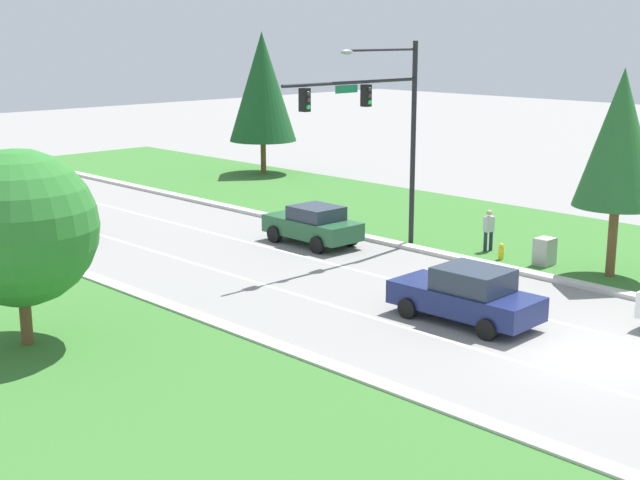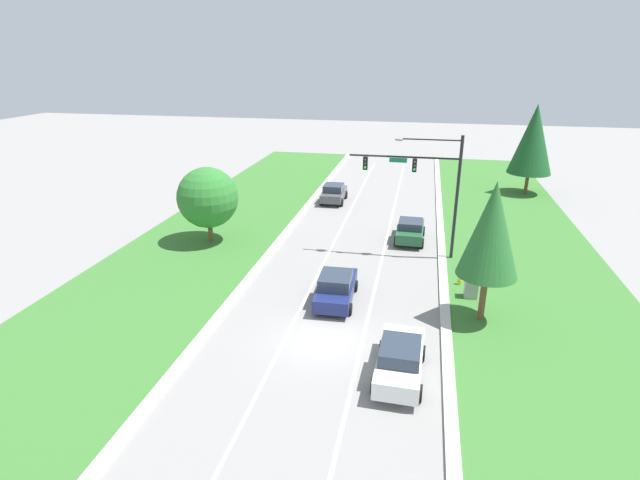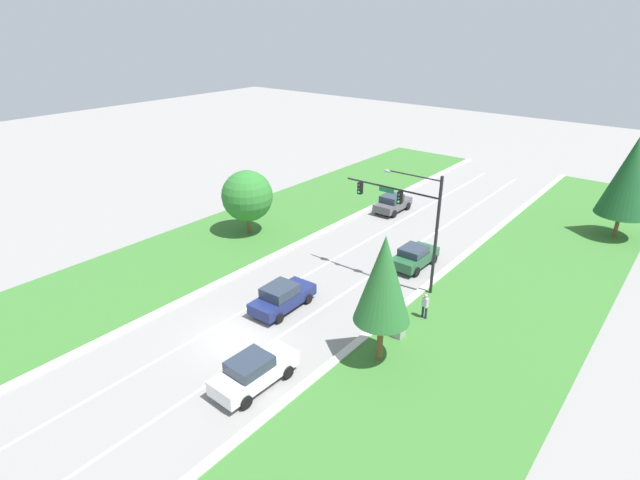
{
  "view_description": "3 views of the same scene",
  "coord_description": "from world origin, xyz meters",
  "px_view_note": "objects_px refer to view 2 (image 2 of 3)",
  "views": [
    {
      "loc": [
        -20.6,
        -10.93,
        8.32
      ],
      "look_at": [
        -1.34,
        8.88,
        1.85
      ],
      "focal_mm": 50.0,
      "sensor_mm": 36.0,
      "label": 1
    },
    {
      "loc": [
        3.96,
        -19.84,
        12.64
      ],
      "look_at": [
        -2.0,
        8.81,
        1.63
      ],
      "focal_mm": 28.0,
      "sensor_mm": 36.0,
      "label": 2
    },
    {
      "loc": [
        18.39,
        -15.34,
        16.59
      ],
      "look_at": [
        -2.05,
        10.13,
        1.99
      ],
      "focal_mm": 28.0,
      "sensor_mm": 36.0,
      "label": 3
    }
  ],
  "objects_px": {
    "graphite_sedan": "(334,193)",
    "conifer_near_right_tree": "(491,230)",
    "fire_hydrant": "(460,280)",
    "navy_sedan": "(336,288)",
    "oak_near_left_tree": "(208,198)",
    "traffic_signal_mast": "(427,178)",
    "forest_sedan": "(410,230)",
    "white_sedan": "(400,359)",
    "conifer_far_right_tree": "(533,139)",
    "utility_cabinet": "(471,289)",
    "pedestrian": "(473,264)"
  },
  "relations": [
    {
      "from": "white_sedan",
      "to": "graphite_sedan",
      "type": "bearing_deg",
      "value": 107.85
    },
    {
      "from": "white_sedan",
      "to": "fire_hydrant",
      "type": "height_order",
      "value": "white_sedan"
    },
    {
      "from": "oak_near_left_tree",
      "to": "conifer_far_right_tree",
      "type": "bearing_deg",
      "value": 37.14
    },
    {
      "from": "navy_sedan",
      "to": "forest_sedan",
      "type": "distance_m",
      "value": 10.83
    },
    {
      "from": "utility_cabinet",
      "to": "conifer_far_right_tree",
      "type": "relative_size",
      "value": 0.13
    },
    {
      "from": "traffic_signal_mast",
      "to": "navy_sedan",
      "type": "bearing_deg",
      "value": -120.59
    },
    {
      "from": "graphite_sedan",
      "to": "navy_sedan",
      "type": "relative_size",
      "value": 0.92
    },
    {
      "from": "traffic_signal_mast",
      "to": "graphite_sedan",
      "type": "height_order",
      "value": "traffic_signal_mast"
    },
    {
      "from": "oak_near_left_tree",
      "to": "navy_sedan",
      "type": "bearing_deg",
      "value": -34.44
    },
    {
      "from": "pedestrian",
      "to": "oak_near_left_tree",
      "type": "bearing_deg",
      "value": 10.11
    },
    {
      "from": "conifer_near_right_tree",
      "to": "pedestrian",
      "type": "bearing_deg",
      "value": 90.5
    },
    {
      "from": "graphite_sedan",
      "to": "forest_sedan",
      "type": "bearing_deg",
      "value": -51.38
    },
    {
      "from": "graphite_sedan",
      "to": "conifer_near_right_tree",
      "type": "bearing_deg",
      "value": -61.16
    },
    {
      "from": "conifer_near_right_tree",
      "to": "utility_cabinet",
      "type": "bearing_deg",
      "value": 97.49
    },
    {
      "from": "navy_sedan",
      "to": "oak_near_left_tree",
      "type": "relative_size",
      "value": 0.84
    },
    {
      "from": "utility_cabinet",
      "to": "conifer_far_right_tree",
      "type": "distance_m",
      "value": 24.81
    },
    {
      "from": "traffic_signal_mast",
      "to": "pedestrian",
      "type": "relative_size",
      "value": 4.73
    },
    {
      "from": "oak_near_left_tree",
      "to": "conifer_far_right_tree",
      "type": "xyz_separation_m",
      "value": [
        24.1,
        18.25,
        1.9
      ]
    },
    {
      "from": "graphite_sedan",
      "to": "forest_sedan",
      "type": "distance_m",
      "value": 11.24
    },
    {
      "from": "forest_sedan",
      "to": "oak_near_left_tree",
      "type": "distance_m",
      "value": 14.38
    },
    {
      "from": "pedestrian",
      "to": "conifer_near_right_tree",
      "type": "bearing_deg",
      "value": 108.71
    },
    {
      "from": "utility_cabinet",
      "to": "conifer_near_right_tree",
      "type": "relative_size",
      "value": 0.15
    },
    {
      "from": "fire_hydrant",
      "to": "conifer_far_right_tree",
      "type": "height_order",
      "value": "conifer_far_right_tree"
    },
    {
      "from": "utility_cabinet",
      "to": "oak_near_left_tree",
      "type": "bearing_deg",
      "value": 163.43
    },
    {
      "from": "graphite_sedan",
      "to": "navy_sedan",
      "type": "xyz_separation_m",
      "value": [
        3.55,
        -18.93,
        -0.01
      ]
    },
    {
      "from": "traffic_signal_mast",
      "to": "forest_sedan",
      "type": "xyz_separation_m",
      "value": [
        -0.84,
        2.79,
        -4.48
      ]
    },
    {
      "from": "utility_cabinet",
      "to": "conifer_near_right_tree",
      "type": "bearing_deg",
      "value": -82.51
    },
    {
      "from": "graphite_sedan",
      "to": "fire_hydrant",
      "type": "height_order",
      "value": "graphite_sedan"
    },
    {
      "from": "oak_near_left_tree",
      "to": "pedestrian",
      "type": "bearing_deg",
      "value": -8.11
    },
    {
      "from": "white_sedan",
      "to": "navy_sedan",
      "type": "xyz_separation_m",
      "value": [
        -3.75,
        6.09,
        -0.02
      ]
    },
    {
      "from": "traffic_signal_mast",
      "to": "oak_near_left_tree",
      "type": "bearing_deg",
      "value": -178.33
    },
    {
      "from": "conifer_near_right_tree",
      "to": "forest_sedan",
      "type": "bearing_deg",
      "value": 109.9
    },
    {
      "from": "conifer_near_right_tree",
      "to": "oak_near_left_tree",
      "type": "xyz_separation_m",
      "value": [
        -17.71,
        7.59,
        -1.55
      ]
    },
    {
      "from": "navy_sedan",
      "to": "fire_hydrant",
      "type": "bearing_deg",
      "value": 25.07
    },
    {
      "from": "conifer_far_right_tree",
      "to": "utility_cabinet",
      "type": "bearing_deg",
      "value": -105.99
    },
    {
      "from": "graphite_sedan",
      "to": "fire_hydrant",
      "type": "relative_size",
      "value": 5.95
    },
    {
      "from": "pedestrian",
      "to": "oak_near_left_tree",
      "type": "xyz_separation_m",
      "value": [
        -17.66,
        2.52,
        2.36
      ]
    },
    {
      "from": "navy_sedan",
      "to": "conifer_near_right_tree",
      "type": "bearing_deg",
      "value": -6.15
    },
    {
      "from": "utility_cabinet",
      "to": "oak_near_left_tree",
      "type": "xyz_separation_m",
      "value": [
        -17.39,
        5.17,
        2.76
      ]
    },
    {
      "from": "forest_sedan",
      "to": "utility_cabinet",
      "type": "relative_size",
      "value": 3.87
    },
    {
      "from": "graphite_sedan",
      "to": "pedestrian",
      "type": "bearing_deg",
      "value": -53.38
    },
    {
      "from": "utility_cabinet",
      "to": "conifer_near_right_tree",
      "type": "xyz_separation_m",
      "value": [
        0.32,
        -2.41,
        4.3
      ]
    },
    {
      "from": "graphite_sedan",
      "to": "conifer_far_right_tree",
      "type": "bearing_deg",
      "value": 19.35
    },
    {
      "from": "graphite_sedan",
      "to": "utility_cabinet",
      "type": "relative_size",
      "value": 3.88
    },
    {
      "from": "utility_cabinet",
      "to": "fire_hydrant",
      "type": "relative_size",
      "value": 1.53
    },
    {
      "from": "graphite_sedan",
      "to": "pedestrian",
      "type": "xyz_separation_m",
      "value": [
        10.98,
        -14.43,
        0.11
      ]
    },
    {
      "from": "white_sedan",
      "to": "navy_sedan",
      "type": "distance_m",
      "value": 7.15
    },
    {
      "from": "traffic_signal_mast",
      "to": "navy_sedan",
      "type": "distance_m",
      "value": 9.73
    },
    {
      "from": "white_sedan",
      "to": "fire_hydrant",
      "type": "xyz_separation_m",
      "value": [
        2.93,
        9.47,
        -0.5
      ]
    },
    {
      "from": "traffic_signal_mast",
      "to": "pedestrian",
      "type": "distance_m",
      "value": 6.06
    }
  ]
}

